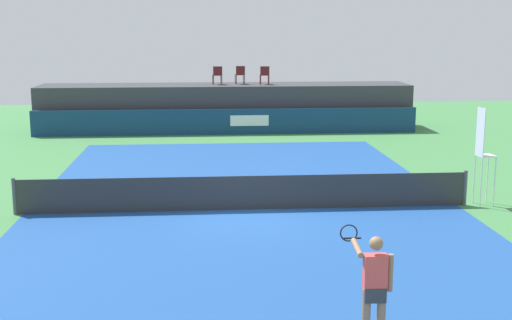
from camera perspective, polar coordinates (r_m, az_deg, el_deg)
ground_plane at (r=21.73m, az=-1.39°, el=-2.10°), size 48.00×48.00×0.00m
court_inner at (r=18.82m, az=-0.88°, el=-4.17°), size 12.00×22.00×0.00m
sponsor_wall at (r=31.95m, az=-2.43°, el=3.22°), size 18.00×0.22×1.20m
spectator_platform at (r=33.67m, az=-2.56°, el=4.47°), size 18.00×2.80×2.20m
spectator_chair_far_left at (r=33.46m, az=-3.25°, el=7.17°), size 0.48×0.48×0.89m
spectator_chair_left at (r=33.71m, az=-1.34°, el=7.21°), size 0.48×0.48×0.89m
spectator_chair_center at (r=33.45m, az=0.72°, el=7.18°), size 0.44×0.44×0.89m
umpire_chair at (r=20.00m, az=18.44°, el=0.82°), size 0.48×0.48×2.76m
tennis_net at (r=18.71m, az=-0.88°, el=-2.77°), size 12.40×0.02×0.95m
net_post_near at (r=19.33m, az=-19.57°, el=-2.88°), size 0.10×0.10×1.00m
net_post_far at (r=20.06m, az=17.09°, el=-2.24°), size 0.10×0.10×1.00m
tennis_player at (r=11.00m, az=9.83°, el=-10.32°), size 0.66×1.14×1.77m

